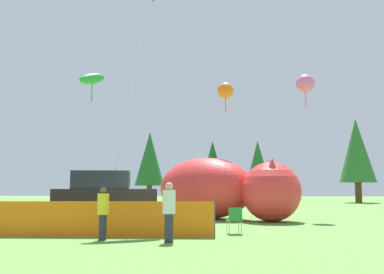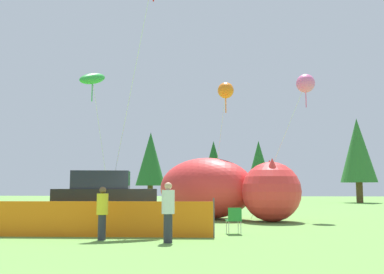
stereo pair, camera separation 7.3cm
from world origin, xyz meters
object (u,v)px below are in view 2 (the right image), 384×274
(spectator_in_yellow_shirt, at_px, (102,211))
(kite_green_fish, at_px, (92,79))
(inflatable_cat, at_px, (222,191))
(kite_pink_octopus, at_px, (305,84))
(spectator_in_white_shirt, at_px, (168,210))
(folding_chair, at_px, (234,218))
(parked_car, at_px, (105,199))
(kite_orange_flower, at_px, (226,91))

(spectator_in_yellow_shirt, bearing_deg, kite_green_fish, 110.72)
(inflatable_cat, relative_size, kite_pink_octopus, 1.02)
(spectator_in_yellow_shirt, height_order, kite_pink_octopus, kite_pink_octopus)
(spectator_in_white_shirt, xyz_separation_m, kite_green_fish, (-5.80, 10.10, 6.70))
(folding_chair, distance_m, spectator_in_yellow_shirt, 4.62)
(parked_car, distance_m, folding_chair, 6.35)
(folding_chair, xyz_separation_m, kite_orange_flower, (-0.32, 8.71, 6.56))
(folding_chair, bearing_deg, kite_pink_octopus, -39.80)
(parked_car, height_order, kite_green_fish, kite_green_fish)
(spectator_in_white_shirt, bearing_deg, folding_chair, 51.35)
(inflatable_cat, xyz_separation_m, kite_pink_octopus, (4.44, 0.66, 5.63))
(kite_pink_octopus, height_order, kite_green_fish, kite_green_fish)
(kite_orange_flower, height_order, kite_pink_octopus, kite_pink_octopus)
(spectator_in_white_shirt, bearing_deg, kite_pink_octopus, 58.94)
(parked_car, relative_size, spectator_in_yellow_shirt, 2.80)
(kite_orange_flower, relative_size, kite_pink_octopus, 1.00)
(kite_green_fish, bearing_deg, folding_chair, -44.38)
(folding_chair, bearing_deg, inflatable_cat, -7.20)
(inflatable_cat, bearing_deg, parked_car, -117.80)
(folding_chair, height_order, spectator_in_yellow_shirt, spectator_in_yellow_shirt)
(spectator_in_white_shirt, height_order, kite_orange_flower, kite_orange_flower)
(parked_car, distance_m, spectator_in_yellow_shirt, 5.27)
(inflatable_cat, bearing_deg, kite_pink_octopus, 34.74)
(inflatable_cat, bearing_deg, kite_green_fish, -161.19)
(folding_chair, relative_size, inflatable_cat, 0.12)
(kite_green_fish, bearing_deg, parked_car, -64.04)
(spectator_in_yellow_shirt, distance_m, kite_green_fish, 12.36)
(parked_car, bearing_deg, kite_green_fish, 105.29)
(folding_chair, relative_size, spectator_in_yellow_shirt, 0.56)
(kite_pink_octopus, bearing_deg, inflatable_cat, -171.58)
(kite_pink_octopus, bearing_deg, parked_car, -155.59)
(kite_green_fish, bearing_deg, inflatable_cat, -7.50)
(folding_chair, xyz_separation_m, kite_pink_octopus, (3.92, 7.32, 6.54))
(parked_car, bearing_deg, kite_pink_octopus, 13.74)
(spectator_in_white_shirt, relative_size, kite_orange_flower, 0.24)
(spectator_in_white_shirt, bearing_deg, spectator_in_yellow_shirt, 168.57)
(kite_pink_octopus, bearing_deg, folding_chair, -118.15)
(spectator_in_yellow_shirt, bearing_deg, spectator_in_white_shirt, -11.43)
(folding_chair, relative_size, kite_pink_octopus, 0.12)
(spectator_in_white_shirt, distance_m, kite_orange_flower, 12.88)
(inflatable_cat, xyz_separation_m, spectator_in_yellow_shirt, (-3.61, -8.71, -0.56))
(spectator_in_yellow_shirt, distance_m, kite_orange_flower, 13.00)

